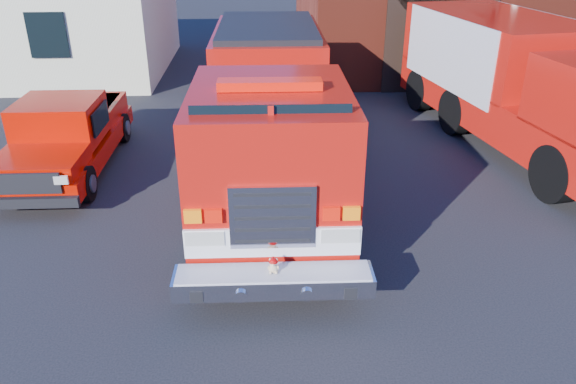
{
  "coord_description": "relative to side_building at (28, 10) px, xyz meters",
  "views": [
    {
      "loc": [
        -0.44,
        -9.34,
        5.28
      ],
      "look_at": [
        0.0,
        -1.2,
        1.3
      ],
      "focal_mm": 35.0,
      "sensor_mm": 36.0,
      "label": 1
    }
  ],
  "objects": [
    {
      "name": "ground",
      "position": [
        9.0,
        -13.0,
        -2.2
      ],
      "size": [
        100.0,
        100.0,
        0.0
      ],
      "primitive_type": "plane",
      "color": "black",
      "rests_on": "ground"
    },
    {
      "name": "parking_stripe_mid",
      "position": [
        15.5,
        -9.0,
        -2.2
      ],
      "size": [
        0.12,
        3.0,
        0.01
      ],
      "primitive_type": "cube",
      "color": "yellow",
      "rests_on": "ground"
    },
    {
      "name": "parking_stripe_far",
      "position": [
        15.5,
        -6.0,
        -2.2
      ],
      "size": [
        0.12,
        3.0,
        0.01
      ],
      "primitive_type": "cube",
      "color": "yellow",
      "rests_on": "ground"
    },
    {
      "name": "side_building",
      "position": [
        0.0,
        0.0,
        0.0
      ],
      "size": [
        10.2,
        8.2,
        4.35
      ],
      "color": "silver",
      "rests_on": "ground"
    },
    {
      "name": "fire_engine",
      "position": [
        8.78,
        -10.74,
        -0.64
      ],
      "size": [
        2.87,
        9.84,
        3.02
      ],
      "color": "black",
      "rests_on": "ground"
    },
    {
      "name": "pickup_truck",
      "position": [
        4.16,
        -9.98,
        -1.39
      ],
      "size": [
        1.91,
        5.26,
        1.72
      ],
      "color": "black",
      "rests_on": "ground"
    },
    {
      "name": "secondary_truck",
      "position": [
        15.2,
        -8.9,
        -0.56
      ],
      "size": [
        4.41,
        9.66,
        3.02
      ],
      "color": "black",
      "rests_on": "ground"
    }
  ]
}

